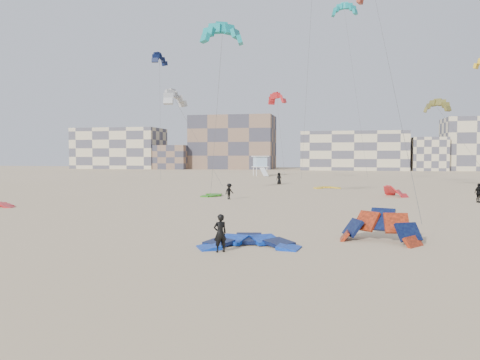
# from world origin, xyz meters

# --- Properties ---
(ground) EXTENTS (320.00, 320.00, 0.00)m
(ground) POSITION_xyz_m (0.00, 0.00, 0.00)
(ground) COLOR tan
(ground) RESTS_ON ground
(kite_ground_blue) EXTENTS (5.32, 5.52, 1.53)m
(kite_ground_blue) POSITION_xyz_m (1.40, 0.68, 0.00)
(kite_ground_blue) COLOR blue
(kite_ground_blue) RESTS_ON ground
(kite_ground_orange) EXTENTS (5.39, 5.32, 4.26)m
(kite_ground_orange) POSITION_xyz_m (7.85, 3.31, 0.00)
(kite_ground_orange) COLOR red
(kite_ground_orange) RESTS_ON ground
(kite_ground_green) EXTENTS (3.71, 3.53, 0.60)m
(kite_ground_green) POSITION_xyz_m (-8.37, 28.64, 0.00)
(kite_ground_green) COLOR #2B8C1D
(kite_ground_green) RESTS_ON ground
(kite_ground_red_far) EXTENTS (4.54, 4.49, 3.43)m
(kite_ground_red_far) POSITION_xyz_m (11.89, 32.28, 0.00)
(kite_ground_red_far) COLOR red
(kite_ground_red_far) RESTS_ON ground
(kite_ground_yellow) EXTENTS (4.22, 4.35, 0.59)m
(kite_ground_yellow) POSITION_xyz_m (4.14, 43.70, 0.00)
(kite_ground_yellow) COLOR yellow
(kite_ground_yellow) RESTS_ON ground
(kitesurfer_main) EXTENTS (0.78, 0.74, 1.80)m
(kitesurfer_main) POSITION_xyz_m (0.32, -0.86, 0.90)
(kitesurfer_main) COLOR black
(kitesurfer_main) RESTS_ON ground
(kitesurfer_c) EXTENTS (1.09, 1.24, 1.66)m
(kitesurfer_c) POSITION_xyz_m (-5.40, 25.09, 0.83)
(kitesurfer_c) COLOR black
(kitesurfer_c) RESTS_ON ground
(kitesurfer_d) EXTENTS (0.84, 1.20, 1.89)m
(kitesurfer_d) POSITION_xyz_m (18.96, 26.75, 0.94)
(kitesurfer_d) COLOR black
(kitesurfer_d) RESTS_ON ground
(kitesurfer_e) EXTENTS (1.07, 0.89, 1.86)m
(kitesurfer_e) POSITION_xyz_m (-3.59, 51.70, 0.93)
(kitesurfer_e) COLOR black
(kitesurfer_e) RESTS_ON ground
(kite_fly_teal_a) EXTENTS (4.66, 5.19, 15.14)m
(kite_fly_teal_a) POSITION_xyz_m (-4.07, 17.00, 14.76)
(kite_fly_teal_a) COLOR #0FAA9C
(kite_fly_teal_a) RESTS_ON ground
(kite_fly_grey) EXTENTS (8.04, 4.37, 11.60)m
(kite_fly_grey) POSITION_xyz_m (-13.14, 30.18, 11.12)
(kite_fly_grey) COLOR beige
(kite_fly_grey) RESTS_ON ground
(kite_fly_olive) EXTENTS (5.80, 14.85, 11.01)m
(kite_fly_olive) POSITION_xyz_m (17.79, 41.58, 10.72)
(kite_fly_olive) COLOR brown
(kite_fly_olive) RESTS_ON ground
(kite_fly_navy) EXTENTS (6.45, 12.94, 21.06)m
(kite_fly_navy) POSITION_xyz_m (-24.25, 53.43, 20.78)
(kite_fly_navy) COLOR #0F2147
(kite_fly_navy) RESTS_ON ground
(kite_fly_teal_b) EXTENTS (6.29, 4.47, 28.99)m
(kite_fly_teal_b) POSITION_xyz_m (6.28, 58.43, 28.54)
(kite_fly_teal_b) COLOR #0FAA9C
(kite_fly_teal_b) RESTS_ON ground
(kite_fly_red) EXTENTS (5.41, 5.42, 15.02)m
(kite_fly_red) POSITION_xyz_m (-5.16, 60.67, 14.48)
(kite_fly_red) COLOR red
(kite_fly_red) RESTS_ON ground
(lifeguard_tower_far) EXTENTS (4.26, 6.71, 4.48)m
(lifeguard_tower_far) POSITION_xyz_m (-11.59, 81.01, 2.22)
(lifeguard_tower_far) COLOR white
(lifeguard_tower_far) RESTS_ON ground
(condo_west_a) EXTENTS (30.00, 15.00, 14.00)m
(condo_west_a) POSITION_xyz_m (-70.00, 130.00, 7.00)
(condo_west_a) COLOR beige
(condo_west_a) RESTS_ON ground
(condo_west_b) EXTENTS (28.00, 14.00, 18.00)m
(condo_west_b) POSITION_xyz_m (-30.00, 134.00, 9.00)
(condo_west_b) COLOR #7D5F4B
(condo_west_b) RESTS_ON ground
(condo_mid) EXTENTS (32.00, 16.00, 12.00)m
(condo_mid) POSITION_xyz_m (10.00, 130.00, 6.00)
(condo_mid) COLOR beige
(condo_mid) RESTS_ON ground
(condo_fill_left) EXTENTS (12.00, 10.00, 8.00)m
(condo_fill_left) POSITION_xyz_m (-50.00, 128.00, 4.00)
(condo_fill_left) COLOR #7D5F4B
(condo_fill_left) RESTS_ON ground
(condo_fill_right) EXTENTS (10.00, 10.00, 10.00)m
(condo_fill_right) POSITION_xyz_m (32.00, 128.00, 5.00)
(condo_fill_right) COLOR beige
(condo_fill_right) RESTS_ON ground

